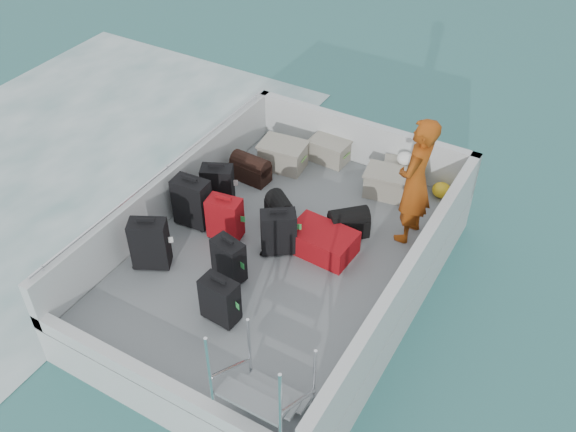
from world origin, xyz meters
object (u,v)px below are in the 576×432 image
at_px(suitcase_6, 220,301).
at_px(suitcase_7, 279,233).
at_px(suitcase_2, 218,186).
at_px(crate_1, 330,151).
at_px(suitcase_0, 150,244).
at_px(suitcase_1, 192,203).
at_px(passenger, 415,181).
at_px(suitcase_4, 229,260).
at_px(suitcase_8, 322,241).
at_px(crate_3, 387,184).
at_px(suitcase_5, 225,219).
at_px(crate_0, 283,156).
at_px(crate_2, 403,175).

height_order(suitcase_6, suitcase_7, suitcase_7).
distance_m(suitcase_2, crate_1, 1.96).
bearing_deg(crate_1, suitcase_0, -105.16).
distance_m(suitcase_1, passenger, 2.94).
height_order(suitcase_1, suitcase_4, suitcase_1).
bearing_deg(suitcase_4, suitcase_1, 160.88).
bearing_deg(suitcase_2, suitcase_8, -29.87).
height_order(suitcase_2, suitcase_4, suitcase_2).
xyz_separation_m(suitcase_4, suitcase_6, (0.28, -0.60, 0.00)).
distance_m(suitcase_0, suitcase_2, 1.45).
bearing_deg(suitcase_6, crate_1, 100.44).
distance_m(suitcase_2, suitcase_4, 1.50).
bearing_deg(crate_3, passenger, -48.46).
bearing_deg(suitcase_2, passenger, -9.55).
relative_size(suitcase_0, suitcase_7, 1.13).
height_order(suitcase_2, crate_3, suitcase_2).
relative_size(suitcase_5, crate_0, 0.95).
xyz_separation_m(suitcase_2, crate_2, (2.07, 1.75, -0.15)).
distance_m(suitcase_0, crate_2, 3.82).
height_order(suitcase_1, crate_3, suitcase_1).
xyz_separation_m(suitcase_1, suitcase_8, (1.77, 0.39, -0.19)).
bearing_deg(suitcase_6, crate_0, 111.29).
bearing_deg(suitcase_2, suitcase_4, -75.25).
relative_size(crate_0, crate_1, 1.17).
relative_size(suitcase_1, passenger, 0.40).
bearing_deg(suitcase_2, suitcase_7, -43.96).
height_order(suitcase_2, suitcase_8, suitcase_2).
xyz_separation_m(suitcase_7, passenger, (1.33, 1.14, 0.58)).
relative_size(suitcase_8, crate_0, 1.29).
bearing_deg(suitcase_7, suitcase_2, 125.33).
xyz_separation_m(suitcase_5, crate_0, (-0.16, 1.77, -0.11)).
relative_size(suitcase_0, crate_1, 1.28).
xyz_separation_m(suitcase_5, crate_2, (1.58, 2.28, -0.14)).
relative_size(crate_1, crate_3, 0.92).
bearing_deg(suitcase_1, suitcase_2, 80.64).
bearing_deg(suitcase_0, suitcase_7, 12.09).
bearing_deg(suitcase_5, crate_2, 46.27).
bearing_deg(suitcase_0, suitcase_6, -40.85).
height_order(suitcase_5, crate_2, suitcase_5).
bearing_deg(suitcase_6, suitcase_7, 94.72).
xyz_separation_m(suitcase_6, suitcase_7, (-0.02, 1.33, 0.02)).
xyz_separation_m(suitcase_0, suitcase_1, (-0.04, 0.93, 0.01)).
relative_size(suitcase_5, suitcase_7, 0.98).
relative_size(suitcase_6, crate_0, 0.92).
bearing_deg(suitcase_0, crate_3, 27.81).
bearing_deg(crate_0, suitcase_1, -101.97).
relative_size(suitcase_4, crate_0, 0.92).
relative_size(suitcase_6, crate_1, 1.07).
xyz_separation_m(crate_2, crate_3, (-0.11, -0.35, 0.02)).
xyz_separation_m(suitcase_4, crate_2, (1.10, 2.90, -0.13)).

